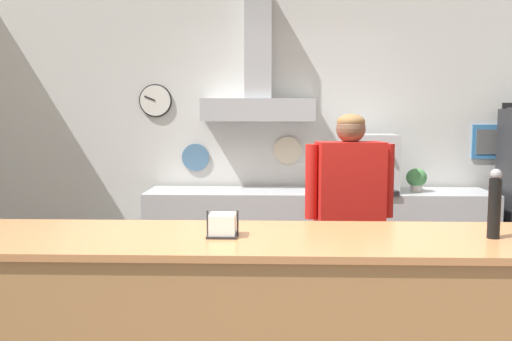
{
  "coord_description": "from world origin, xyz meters",
  "views": [
    {
      "loc": [
        -0.17,
        -2.67,
        1.6
      ],
      "look_at": [
        -0.27,
        0.71,
        1.24
      ],
      "focal_mm": 37.64,
      "sensor_mm": 36.0,
      "label": 1
    }
  ],
  "objects_px": {
    "potted_thyme": "(330,178)",
    "napkin_holder": "(223,226)",
    "shop_worker": "(349,228)",
    "espresso_machine": "(367,164)",
    "pepper_grinder": "(495,204)",
    "potted_sage": "(416,179)"
  },
  "relations": [
    {
      "from": "potted_thyme",
      "to": "napkin_holder",
      "type": "height_order",
      "value": "napkin_holder"
    },
    {
      "from": "shop_worker",
      "to": "espresso_machine",
      "type": "bearing_deg",
      "value": -112.51
    },
    {
      "from": "shop_worker",
      "to": "napkin_holder",
      "type": "bearing_deg",
      "value": 51.47
    },
    {
      "from": "napkin_holder",
      "to": "shop_worker",
      "type": "bearing_deg",
      "value": 58.83
    },
    {
      "from": "pepper_grinder",
      "to": "espresso_machine",
      "type": "bearing_deg",
      "value": 92.85
    },
    {
      "from": "potted_sage",
      "to": "pepper_grinder",
      "type": "distance_m",
      "value": 2.4
    },
    {
      "from": "espresso_machine",
      "to": "napkin_holder",
      "type": "bearing_deg",
      "value": -113.63
    },
    {
      "from": "espresso_machine",
      "to": "potted_thyme",
      "type": "relative_size",
      "value": 2.51
    },
    {
      "from": "potted_thyme",
      "to": "napkin_holder",
      "type": "relative_size",
      "value": 1.43
    },
    {
      "from": "espresso_machine",
      "to": "potted_sage",
      "type": "height_order",
      "value": "espresso_machine"
    },
    {
      "from": "espresso_machine",
      "to": "napkin_holder",
      "type": "relative_size",
      "value": 3.58
    },
    {
      "from": "shop_worker",
      "to": "potted_sage",
      "type": "height_order",
      "value": "shop_worker"
    },
    {
      "from": "potted_thyme",
      "to": "napkin_holder",
      "type": "distance_m",
      "value": 2.52
    },
    {
      "from": "potted_thyme",
      "to": "pepper_grinder",
      "type": "height_order",
      "value": "pepper_grinder"
    },
    {
      "from": "potted_sage",
      "to": "napkin_holder",
      "type": "xyz_separation_m",
      "value": [
        -1.46,
        -2.37,
        0.08
      ]
    },
    {
      "from": "potted_thyme",
      "to": "pepper_grinder",
      "type": "distance_m",
      "value": 2.46
    },
    {
      "from": "potted_thyme",
      "to": "pepper_grinder",
      "type": "bearing_deg",
      "value": -79.71
    },
    {
      "from": "espresso_machine",
      "to": "potted_sage",
      "type": "relative_size",
      "value": 2.44
    },
    {
      "from": "potted_thyme",
      "to": "shop_worker",
      "type": "bearing_deg",
      "value": -90.07
    },
    {
      "from": "shop_worker",
      "to": "potted_thyme",
      "type": "distance_m",
      "value": 1.24
    },
    {
      "from": "pepper_grinder",
      "to": "napkin_holder",
      "type": "height_order",
      "value": "pepper_grinder"
    },
    {
      "from": "espresso_machine",
      "to": "shop_worker",
      "type": "bearing_deg",
      "value": -105.16
    }
  ]
}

